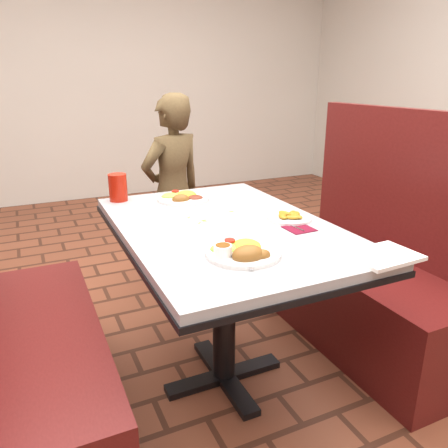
{
  "coord_description": "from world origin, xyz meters",
  "views": [
    {
      "loc": [
        -0.7,
        -1.52,
        1.32
      ],
      "look_at": [
        0.0,
        0.0,
        0.75
      ],
      "focal_mm": 35.0,
      "sensor_mm": 36.0,
      "label": 1
    }
  ],
  "objects_px": {
    "far_dinner_plate": "(183,195)",
    "red_tumbler": "(118,187)",
    "diner_person": "(173,193)",
    "booth_bench_right": "(366,281)",
    "plantain_plate": "(289,217)",
    "dining_table": "(224,246)",
    "near_dinner_plate": "(242,248)",
    "booth_bench_left": "(24,364)"
  },
  "relations": [
    {
      "from": "booth_bench_left",
      "to": "booth_bench_right",
      "type": "bearing_deg",
      "value": 0.0
    },
    {
      "from": "near_dinner_plate",
      "to": "far_dinner_plate",
      "type": "bearing_deg",
      "value": 85.68
    },
    {
      "from": "dining_table",
      "to": "booth_bench_left",
      "type": "bearing_deg",
      "value": 180.0
    },
    {
      "from": "booth_bench_right",
      "to": "plantain_plate",
      "type": "distance_m",
      "value": 0.68
    },
    {
      "from": "plantain_plate",
      "to": "red_tumbler",
      "type": "height_order",
      "value": "red_tumbler"
    },
    {
      "from": "far_dinner_plate",
      "to": "red_tumbler",
      "type": "bearing_deg",
      "value": 156.94
    },
    {
      "from": "booth_bench_right",
      "to": "red_tumbler",
      "type": "xyz_separation_m",
      "value": [
        -1.11,
        0.53,
        0.49
      ]
    },
    {
      "from": "diner_person",
      "to": "far_dinner_plate",
      "type": "xyz_separation_m",
      "value": [
        -0.16,
        -0.65,
        0.16
      ]
    },
    {
      "from": "dining_table",
      "to": "booth_bench_left",
      "type": "xyz_separation_m",
      "value": [
        -0.8,
        0.0,
        -0.32
      ]
    },
    {
      "from": "plantain_plate",
      "to": "red_tumbler",
      "type": "distance_m",
      "value": 0.83
    },
    {
      "from": "diner_person",
      "to": "red_tumbler",
      "type": "xyz_separation_m",
      "value": [
        -0.45,
        -0.53,
        0.2
      ]
    },
    {
      "from": "booth_bench_left",
      "to": "booth_bench_right",
      "type": "relative_size",
      "value": 1.0
    },
    {
      "from": "booth_bench_right",
      "to": "plantain_plate",
      "type": "relative_size",
      "value": 6.53
    },
    {
      "from": "dining_table",
      "to": "far_dinner_plate",
      "type": "height_order",
      "value": "far_dinner_plate"
    },
    {
      "from": "plantain_plate",
      "to": "red_tumbler",
      "type": "xyz_separation_m",
      "value": [
        -0.58,
        0.59,
        0.05
      ]
    },
    {
      "from": "booth_bench_right",
      "to": "near_dinner_plate",
      "type": "relative_size",
      "value": 4.77
    },
    {
      "from": "dining_table",
      "to": "red_tumbler",
      "type": "relative_size",
      "value": 9.38
    },
    {
      "from": "booth_bench_left",
      "to": "plantain_plate",
      "type": "xyz_separation_m",
      "value": [
        1.07,
        -0.06,
        0.43
      ]
    },
    {
      "from": "diner_person",
      "to": "plantain_plate",
      "type": "height_order",
      "value": "diner_person"
    },
    {
      "from": "dining_table",
      "to": "booth_bench_right",
      "type": "xyz_separation_m",
      "value": [
        0.8,
        0.0,
        -0.32
      ]
    },
    {
      "from": "dining_table",
      "to": "near_dinner_plate",
      "type": "relative_size",
      "value": 4.82
    },
    {
      "from": "booth_bench_left",
      "to": "diner_person",
      "type": "height_order",
      "value": "diner_person"
    },
    {
      "from": "booth_bench_left",
      "to": "near_dinner_plate",
      "type": "bearing_deg",
      "value": -24.45
    },
    {
      "from": "booth_bench_left",
      "to": "near_dinner_plate",
      "type": "relative_size",
      "value": 4.77
    },
    {
      "from": "booth_bench_right",
      "to": "far_dinner_plate",
      "type": "distance_m",
      "value": 1.02
    },
    {
      "from": "booth_bench_left",
      "to": "red_tumbler",
      "type": "xyz_separation_m",
      "value": [
        0.49,
        0.53,
        0.49
      ]
    },
    {
      "from": "dining_table",
      "to": "far_dinner_plate",
      "type": "xyz_separation_m",
      "value": [
        -0.03,
        0.41,
        0.12
      ]
    },
    {
      "from": "far_dinner_plate",
      "to": "red_tumbler",
      "type": "relative_size",
      "value": 1.89
    },
    {
      "from": "dining_table",
      "to": "booth_bench_right",
      "type": "distance_m",
      "value": 0.86
    },
    {
      "from": "near_dinner_plate",
      "to": "plantain_plate",
      "type": "distance_m",
      "value": 0.44
    },
    {
      "from": "booth_bench_left",
      "to": "near_dinner_plate",
      "type": "distance_m",
      "value": 0.9
    },
    {
      "from": "near_dinner_plate",
      "to": "dining_table",
      "type": "bearing_deg",
      "value": 75.63
    },
    {
      "from": "dining_table",
      "to": "booth_bench_left",
      "type": "height_order",
      "value": "booth_bench_left"
    },
    {
      "from": "near_dinner_plate",
      "to": "diner_person",
      "type": "bearing_deg",
      "value": 81.04
    },
    {
      "from": "near_dinner_plate",
      "to": "plantain_plate",
      "type": "bearing_deg",
      "value": 36.61
    },
    {
      "from": "booth_bench_left",
      "to": "far_dinner_plate",
      "type": "distance_m",
      "value": 0.98
    },
    {
      "from": "booth_bench_right",
      "to": "far_dinner_plate",
      "type": "xyz_separation_m",
      "value": [
        -0.83,
        0.41,
        0.44
      ]
    },
    {
      "from": "diner_person",
      "to": "red_tumbler",
      "type": "relative_size",
      "value": 9.49
    },
    {
      "from": "dining_table",
      "to": "plantain_plate",
      "type": "bearing_deg",
      "value": -12.82
    },
    {
      "from": "near_dinner_plate",
      "to": "far_dinner_plate",
      "type": "distance_m",
      "value": 0.74
    },
    {
      "from": "near_dinner_plate",
      "to": "plantain_plate",
      "type": "relative_size",
      "value": 1.37
    },
    {
      "from": "far_dinner_plate",
      "to": "plantain_plate",
      "type": "distance_m",
      "value": 0.56
    }
  ]
}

